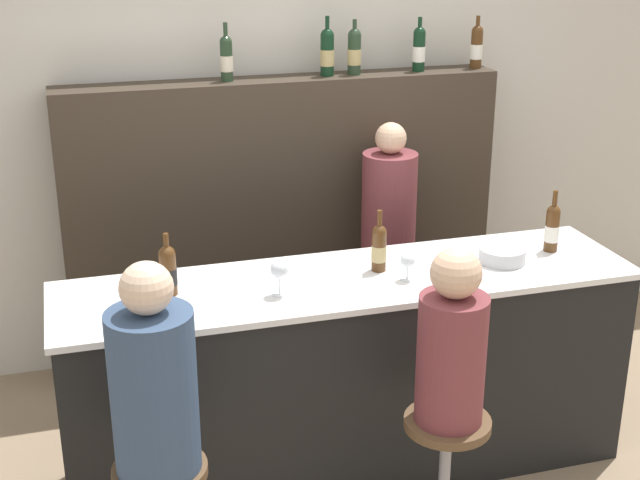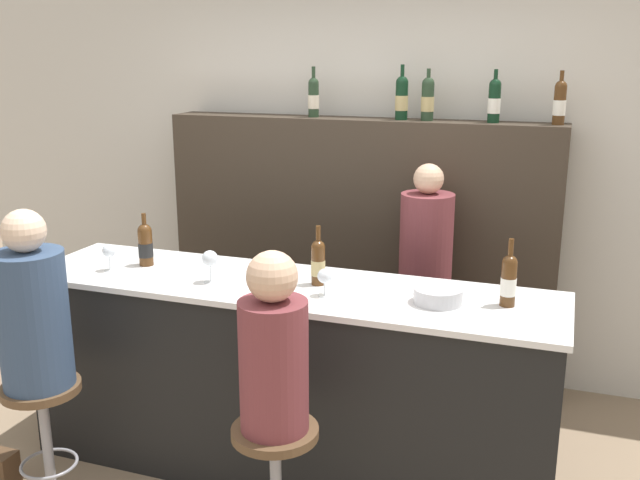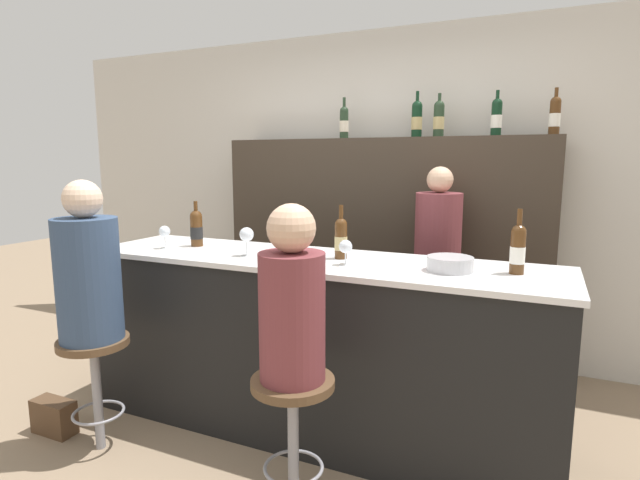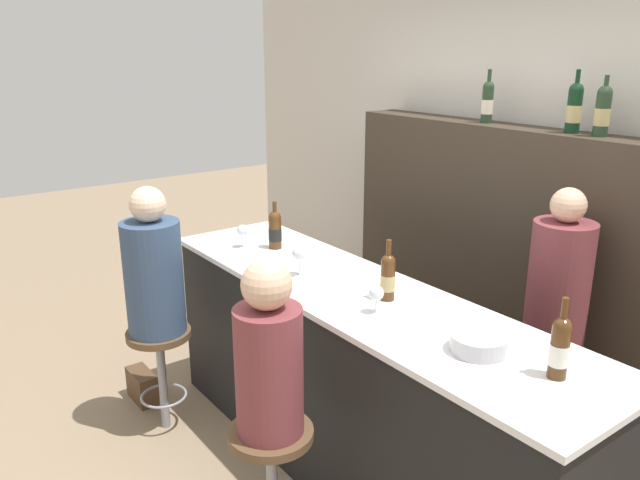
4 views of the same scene
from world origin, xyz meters
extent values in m
cube|color=beige|center=(0.00, 1.82, 1.30)|extent=(6.40, 0.05, 2.60)
cube|color=black|center=(0.00, 0.32, 0.50)|extent=(2.69, 0.65, 1.00)
cube|color=white|center=(0.00, 0.32, 1.02)|extent=(2.73, 0.69, 0.03)
cube|color=#382D23|center=(0.00, 1.59, 0.87)|extent=(2.56, 0.28, 1.74)
cylinder|color=#4C2D14|center=(-0.83, 0.37, 1.13)|extent=(0.08, 0.08, 0.19)
cylinder|color=black|center=(-0.83, 0.37, 1.12)|extent=(0.08, 0.08, 0.08)
sphere|color=#4C2D14|center=(-0.83, 0.37, 1.22)|extent=(0.08, 0.08, 0.08)
cylinder|color=#4C2D14|center=(-0.83, 0.37, 1.28)|extent=(0.02, 0.02, 0.08)
cylinder|color=#4C2D14|center=(0.16, 0.37, 1.13)|extent=(0.07, 0.07, 0.19)
cylinder|color=tan|center=(0.16, 0.37, 1.12)|extent=(0.07, 0.07, 0.08)
sphere|color=#4C2D14|center=(0.16, 0.37, 1.23)|extent=(0.07, 0.07, 0.07)
cylinder|color=#4C2D14|center=(0.16, 0.37, 1.29)|extent=(0.02, 0.02, 0.09)
cylinder|color=#4C2D14|center=(1.07, 0.37, 1.14)|extent=(0.07, 0.07, 0.20)
cylinder|color=white|center=(1.07, 0.37, 1.13)|extent=(0.07, 0.07, 0.08)
sphere|color=#4C2D14|center=(1.07, 0.37, 1.24)|extent=(0.07, 0.07, 0.07)
cylinder|color=#4C2D14|center=(1.07, 0.37, 1.30)|extent=(0.02, 0.02, 0.10)
cylinder|color=#233823|center=(-0.31, 1.59, 1.85)|extent=(0.07, 0.07, 0.21)
cylinder|color=beige|center=(-0.31, 1.59, 1.84)|extent=(0.07, 0.07, 0.09)
sphere|color=#233823|center=(-0.31, 1.59, 1.96)|extent=(0.07, 0.07, 0.07)
cylinder|color=#233823|center=(-0.31, 1.59, 2.02)|extent=(0.02, 0.02, 0.09)
cylinder|color=black|center=(0.27, 1.59, 1.86)|extent=(0.08, 0.08, 0.23)
cylinder|color=tan|center=(0.27, 1.59, 1.84)|extent=(0.08, 0.08, 0.09)
sphere|color=black|center=(0.27, 1.59, 1.97)|extent=(0.08, 0.08, 0.08)
cylinder|color=black|center=(0.27, 1.59, 2.03)|extent=(0.02, 0.02, 0.09)
cylinder|color=#233823|center=(0.43, 1.59, 1.85)|extent=(0.08, 0.08, 0.22)
cylinder|color=tan|center=(0.43, 1.59, 1.84)|extent=(0.08, 0.08, 0.09)
sphere|color=#233823|center=(0.43, 1.59, 1.96)|extent=(0.08, 0.08, 0.08)
cylinder|color=#233823|center=(0.43, 1.59, 2.02)|extent=(0.02, 0.02, 0.07)
cylinder|color=black|center=(0.83, 1.59, 1.85)|extent=(0.07, 0.07, 0.22)
cylinder|color=white|center=(0.83, 1.59, 1.84)|extent=(0.07, 0.07, 0.09)
sphere|color=black|center=(0.83, 1.59, 1.96)|extent=(0.07, 0.07, 0.07)
cylinder|color=black|center=(0.83, 1.59, 2.02)|extent=(0.02, 0.02, 0.08)
cylinder|color=#4C2D14|center=(1.20, 1.59, 1.85)|extent=(0.07, 0.07, 0.22)
cylinder|color=white|center=(1.20, 1.59, 1.84)|extent=(0.07, 0.07, 0.09)
sphere|color=#4C2D14|center=(1.20, 1.59, 1.96)|extent=(0.07, 0.07, 0.07)
cylinder|color=#4C2D14|center=(1.20, 1.59, 2.01)|extent=(0.02, 0.02, 0.08)
cylinder|color=silver|center=(-0.96, 0.22, 1.04)|extent=(0.06, 0.06, 0.00)
cylinder|color=silver|center=(-0.96, 0.22, 1.07)|extent=(0.01, 0.01, 0.07)
sphere|color=silver|center=(-0.96, 0.22, 1.14)|extent=(0.07, 0.07, 0.07)
cylinder|color=silver|center=(-0.36, 0.22, 1.04)|extent=(0.07, 0.07, 0.00)
cylinder|color=silver|center=(-0.36, 0.22, 1.08)|extent=(0.01, 0.01, 0.08)
sphere|color=silver|center=(-0.36, 0.22, 1.16)|extent=(0.08, 0.08, 0.08)
cylinder|color=silver|center=(0.25, 0.22, 1.04)|extent=(0.07, 0.07, 0.00)
cylinder|color=silver|center=(0.25, 0.22, 1.07)|extent=(0.01, 0.01, 0.06)
sphere|color=silver|center=(0.25, 0.22, 1.13)|extent=(0.07, 0.07, 0.07)
cylinder|color=#B7B7BC|center=(0.77, 0.30, 1.07)|extent=(0.23, 0.23, 0.07)
cylinder|color=gray|center=(-0.98, -0.34, 0.30)|extent=(0.05, 0.05, 0.59)
torus|color=gray|center=(-0.98, -0.34, 0.21)|extent=(0.27, 0.27, 0.02)
cylinder|color=brown|center=(-0.98, -0.34, 0.61)|extent=(0.37, 0.37, 0.04)
cylinder|color=#334766|center=(-0.98, -0.34, 0.96)|extent=(0.33, 0.33, 0.65)
sphere|color=beige|center=(-0.98, -0.34, 1.38)|extent=(0.20, 0.20, 0.20)
cylinder|color=brown|center=(0.22, -0.34, 0.61)|extent=(0.37, 0.37, 0.04)
cylinder|color=brown|center=(0.22, -0.34, 0.91)|extent=(0.29, 0.29, 0.56)
sphere|color=#D8AD8C|center=(0.22, -0.34, 1.30)|extent=(0.21, 0.21, 0.21)
cylinder|color=brown|center=(0.53, 1.22, 0.68)|extent=(0.31, 0.31, 1.36)
sphere|color=#D8AD8C|center=(0.53, 1.22, 1.45)|extent=(0.18, 0.18, 0.18)
camera|label=1|loc=(-1.21, -3.30, 2.65)|focal=50.00mm
camera|label=2|loc=(1.30, -2.80, 2.15)|focal=40.00mm
camera|label=3|loc=(1.18, -2.16, 1.58)|focal=28.00mm
camera|label=4|loc=(2.19, -1.54, 2.20)|focal=35.00mm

